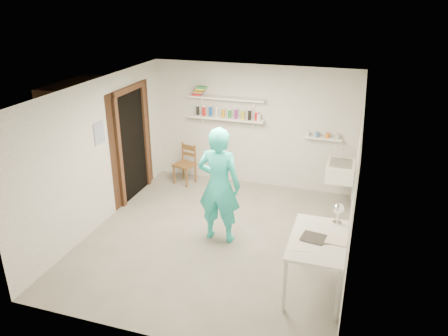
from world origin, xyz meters
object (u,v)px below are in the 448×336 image
(wall_clock, at_px, (223,161))
(work_table, at_px, (316,264))
(belfast_sink, at_px, (340,171))
(desk_lamp, at_px, (339,209))
(man, at_px, (219,185))
(wooden_chair, at_px, (185,165))

(wall_clock, distance_m, work_table, 2.09)
(belfast_sink, bearing_deg, work_table, -92.50)
(desk_lamp, bearing_deg, belfast_sink, 92.30)
(man, xyz_separation_m, wall_clock, (-0.00, 0.22, 0.31))
(work_table, xyz_separation_m, desk_lamp, (0.19, 0.47, 0.61))
(wooden_chair, bearing_deg, desk_lamp, -19.22)
(wall_clock, xyz_separation_m, desk_lamp, (1.79, -0.59, -0.23))
(man, distance_m, work_table, 1.88)
(belfast_sink, xyz_separation_m, wooden_chair, (-3.03, 0.11, -0.30))
(belfast_sink, height_order, wall_clock, wall_clock)
(belfast_sink, bearing_deg, wooden_chair, 177.87)
(wall_clock, bearing_deg, belfast_sink, 41.92)
(man, relative_size, work_table, 1.58)
(desk_lamp, bearing_deg, wooden_chair, 145.13)
(wooden_chair, bearing_deg, man, -38.02)
(wall_clock, height_order, work_table, wall_clock)
(wooden_chair, distance_m, work_table, 3.94)
(work_table, bearing_deg, wooden_chair, 137.93)
(man, bearing_deg, wooden_chair, -52.43)
(desk_lamp, bearing_deg, work_table, -112.42)
(man, relative_size, wall_clock, 5.56)
(wooden_chair, bearing_deg, work_table, -26.42)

